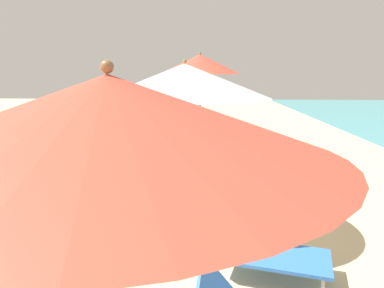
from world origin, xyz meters
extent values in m
cone|color=#E54C38|center=(0.28, 4.41, 2.17)|extent=(2.10, 2.10, 0.37)
sphere|color=olive|center=(0.28, 4.41, 2.38)|extent=(0.06, 0.06, 0.06)
cylinder|color=olive|center=(0.33, 8.05, 1.01)|extent=(0.05, 0.05, 2.03)
cone|color=white|center=(0.33, 8.05, 2.27)|extent=(2.49, 2.49, 0.49)
sphere|color=olive|center=(0.33, 8.05, 2.55)|extent=(0.06, 0.06, 0.06)
cube|color=#4CA572|center=(1.32, 9.09, 0.29)|extent=(1.08, 0.82, 0.04)
cube|color=#4CA572|center=(0.69, 9.01, 0.47)|extent=(0.39, 0.73, 0.36)
cylinder|color=#B2B2B7|center=(1.67, 9.44, 0.13)|extent=(0.04, 0.04, 0.27)
cylinder|color=#B2B2B7|center=(1.75, 8.85, 0.13)|extent=(0.04, 0.04, 0.27)
cylinder|color=#B2B2B7|center=(0.58, 9.29, 0.13)|extent=(0.04, 0.04, 0.27)
cylinder|color=#B2B2B7|center=(0.66, 8.70, 0.13)|extent=(0.04, 0.04, 0.27)
cube|color=blue|center=(1.51, 6.74, 0.28)|extent=(1.31, 0.93, 0.04)
cube|color=blue|center=(0.76, 6.93, 0.48)|extent=(0.54, 0.74, 0.39)
cylinder|color=#B2B2B7|center=(2.05, 6.89, 0.13)|extent=(0.04, 0.04, 0.26)
cylinder|color=#B2B2B7|center=(0.76, 7.22, 0.13)|extent=(0.04, 0.04, 0.26)
cylinder|color=#B2B2B7|center=(0.62, 6.67, 0.13)|extent=(0.04, 0.04, 0.26)
cylinder|color=olive|center=(0.39, 12.24, 1.20)|extent=(0.05, 0.05, 2.40)
cone|color=#E54C38|center=(0.39, 12.24, 2.65)|extent=(2.11, 2.11, 0.50)
sphere|color=olive|center=(0.39, 12.24, 2.92)|extent=(0.06, 0.06, 0.06)
cube|color=blue|center=(1.41, 13.17, 0.29)|extent=(1.14, 0.70, 0.04)
cube|color=blue|center=(0.74, 13.25, 0.50)|extent=(0.36, 0.61, 0.40)
cylinder|color=#B2B2B7|center=(1.88, 13.36, 0.13)|extent=(0.04, 0.04, 0.27)
cylinder|color=#B2B2B7|center=(1.83, 12.88, 0.13)|extent=(0.04, 0.04, 0.27)
cylinder|color=#B2B2B7|center=(0.68, 13.50, 0.13)|extent=(0.04, 0.04, 0.27)
cylinder|color=#B2B2B7|center=(0.63, 13.02, 0.13)|extent=(0.04, 0.04, 0.27)
cube|color=blue|center=(1.13, 11.13, 0.24)|extent=(1.01, 0.58, 0.04)
cube|color=blue|center=(0.50, 11.13, 0.43)|extent=(0.29, 0.58, 0.37)
cylinder|color=#B2B2B7|center=(1.53, 11.37, 0.11)|extent=(0.04, 0.04, 0.22)
cylinder|color=#B2B2B7|center=(1.54, 10.89, 0.11)|extent=(0.04, 0.04, 0.22)
cylinder|color=#B2B2B7|center=(0.43, 11.36, 0.11)|extent=(0.04, 0.04, 0.22)
cylinder|color=#B2B2B7|center=(0.43, 10.89, 0.11)|extent=(0.04, 0.04, 0.22)
cylinder|color=olive|center=(-0.16, 16.62, 1.01)|extent=(0.05, 0.05, 2.02)
cone|color=#E54C38|center=(-0.16, 16.62, 2.29)|extent=(2.38, 2.38, 0.55)
sphere|color=olive|center=(-0.16, 16.62, 2.60)|extent=(0.06, 0.06, 0.06)
cube|color=white|center=(0.56, 17.91, 0.25)|extent=(1.12, 0.90, 0.04)
cube|color=white|center=(-0.08, 17.76, 0.42)|extent=(0.49, 0.76, 0.31)
cylinder|color=#B2B2B7|center=(0.88, 18.29, 0.12)|extent=(0.04, 0.04, 0.23)
cylinder|color=#B2B2B7|center=(1.01, 17.71, 0.12)|extent=(0.04, 0.04, 0.23)
cylinder|color=#B2B2B7|center=(-0.18, 18.04, 0.12)|extent=(0.04, 0.04, 0.23)
cylinder|color=#B2B2B7|center=(-0.04, 17.46, 0.12)|extent=(0.04, 0.04, 0.23)
cube|color=blue|center=(0.85, 15.51, 0.28)|extent=(1.08, 0.76, 0.04)
cube|color=blue|center=(0.19, 15.46, 0.45)|extent=(0.39, 0.71, 0.34)
cylinder|color=#B2B2B7|center=(1.24, 15.84, 0.13)|extent=(0.04, 0.04, 0.26)
cylinder|color=#B2B2B7|center=(1.29, 15.26, 0.13)|extent=(0.04, 0.04, 0.26)
cylinder|color=#B2B2B7|center=(0.11, 15.74, 0.13)|extent=(0.04, 0.04, 0.26)
cylinder|color=#B2B2B7|center=(0.16, 15.16, 0.13)|extent=(0.04, 0.04, 0.26)
cube|color=#338C59|center=(-2.39, 12.57, 0.14)|extent=(0.54, 0.53, 0.29)
cube|color=white|center=(-2.39, 12.57, 0.31)|extent=(0.55, 0.54, 0.05)
camera|label=1|loc=(0.74, 2.86, 2.34)|focal=33.35mm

